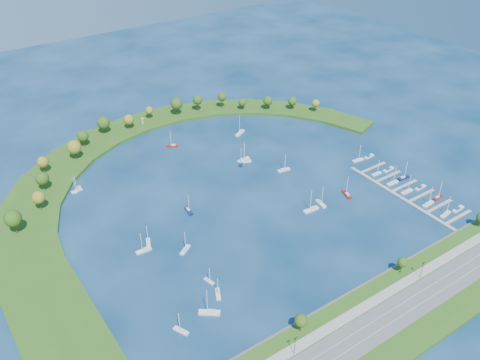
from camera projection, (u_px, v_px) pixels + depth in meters
ground at (238, 192)px, 321.16m from camera, size 700.00×700.00×0.00m
south_shoreline at (390, 315)px, 235.82m from camera, size 420.00×43.10×11.60m
breakwater at (136, 178)px, 332.26m from camera, size 286.74×247.64×2.00m
breakwater_trees at (136, 134)px, 362.32m from camera, size 244.02×93.85×14.97m
harbor_tower at (143, 121)px, 393.26m from camera, size 2.60×2.60×4.31m
dock_system at (408, 193)px, 319.35m from camera, size 24.28×82.00×1.60m
moored_boat_0 at (181, 330)px, 228.71m from camera, size 5.05×7.68×11.02m
moored_boat_1 at (241, 162)px, 348.56m from camera, size 7.23×7.75×12.19m
moored_boat_2 at (245, 161)px, 350.13m from camera, size 8.82×4.48×12.48m
moored_boat_3 at (321, 203)px, 309.31m from camera, size 3.73×8.96×12.77m
moored_boat_4 at (218, 293)px, 247.51m from camera, size 5.33×7.82×11.26m
moored_boat_5 at (243, 159)px, 351.96m from camera, size 9.45×3.51×13.57m
moored_boat_6 at (240, 132)px, 384.38m from camera, size 10.34×7.41×15.02m
moored_boat_7 at (185, 249)px, 274.11m from camera, size 8.21×6.33×12.12m
moored_boat_8 at (311, 209)px, 303.97m from camera, size 10.04×3.35×14.55m
moored_boat_9 at (284, 169)px, 341.06m from camera, size 8.82×3.56×12.60m
moored_boat_10 at (210, 312)px, 237.45m from camera, size 9.58×8.34×14.66m
moored_boat_11 at (148, 242)px, 279.01m from camera, size 4.96×7.96×11.35m
moored_boat_12 at (77, 189)px, 321.94m from camera, size 6.48×7.11×11.07m
moored_boat_13 at (77, 190)px, 320.83m from camera, size 7.26×2.81×10.40m
moored_boat_14 at (189, 210)px, 303.20m from camera, size 3.54×8.64×12.33m
moored_boat_15 at (347, 194)px, 317.15m from camera, size 5.08×9.26×13.11m
moored_boat_16 at (209, 280)px, 254.77m from camera, size 3.05×6.47×9.18m
moored_boat_17 at (172, 146)px, 368.04m from camera, size 8.50×6.40×12.48m
moored_boat_18 at (144, 250)px, 273.70m from camera, size 8.61×2.80×12.49m
docked_boat_0 at (446, 214)px, 300.26m from camera, size 8.91×3.75×12.70m
docked_boat_1 at (458, 209)px, 304.73m from camera, size 9.23×3.24×1.85m
docked_boat_2 at (428, 204)px, 308.78m from camera, size 9.13×3.28×13.14m
docked_boat_3 at (438, 197)px, 314.60m from camera, size 7.86×2.64×11.39m
docked_boat_4 at (407, 191)px, 319.86m from camera, size 8.77×2.53×12.85m
docked_boat_5 at (420, 187)px, 323.77m from camera, size 8.73×2.87×1.76m
docked_boat_6 at (392, 183)px, 327.85m from camera, size 8.82×2.66×12.89m
docked_boat_7 at (404, 177)px, 332.92m from camera, size 8.61×3.24×12.36m
docked_boat_8 at (377, 173)px, 337.15m from camera, size 7.55×2.45×10.96m
docked_boat_9 at (389, 169)px, 341.69m from camera, size 9.30×3.29×1.86m
docked_boat_10 at (358, 160)px, 351.56m from camera, size 8.55×3.51×12.20m
docked_boat_11 at (369, 156)px, 355.92m from camera, size 8.48×3.07×1.69m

